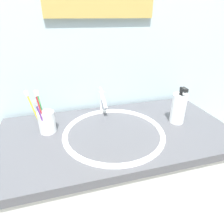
# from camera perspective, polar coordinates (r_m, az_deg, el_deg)

# --- Properties ---
(tiled_wall_back) EXTENTS (2.25, 0.04, 2.40)m
(tiled_wall_back) POSITION_cam_1_polar(r_m,az_deg,el_deg) (1.05, -3.47, 16.82)
(tiled_wall_back) COLOR silver
(tiled_wall_back) RESTS_ON ground
(vanity_counter) EXTENTS (1.05, 0.53, 0.91)m
(vanity_counter) POSITION_cam_1_polar(r_m,az_deg,el_deg) (1.18, 1.09, -24.56)
(vanity_counter) COLOR silver
(vanity_counter) RESTS_ON ground
(sink_basin) EXTENTS (0.45, 0.45, 0.11)m
(sink_basin) POSITION_cam_1_polar(r_m,az_deg,el_deg) (0.88, 0.53, -8.36)
(sink_basin) COLOR white
(sink_basin) RESTS_ON vanity_counter
(faucet) EXTENTS (0.02, 0.14, 0.12)m
(faucet) POSITION_cam_1_polar(r_m,az_deg,el_deg) (1.01, -2.84, 3.32)
(faucet) COLOR silver
(faucet) RESTS_ON sink_basin
(toothbrush_cup) EXTENTS (0.07, 0.07, 0.10)m
(toothbrush_cup) POSITION_cam_1_polar(r_m,az_deg,el_deg) (0.89, -18.82, -2.87)
(toothbrush_cup) COLOR white
(toothbrush_cup) RESTS_ON vanity_counter
(toothbrush_red) EXTENTS (0.03, 0.02, 0.20)m
(toothbrush_red) POSITION_cam_1_polar(r_m,az_deg,el_deg) (0.85, -20.63, 0.70)
(toothbrush_red) COLOR red
(toothbrush_red) RESTS_ON toothbrush_cup
(toothbrush_green) EXTENTS (0.03, 0.03, 0.18)m
(toothbrush_green) POSITION_cam_1_polar(r_m,az_deg,el_deg) (0.89, -20.42, 1.22)
(toothbrush_green) COLOR green
(toothbrush_green) RESTS_ON toothbrush_cup
(toothbrush_yellow) EXTENTS (0.05, 0.04, 0.19)m
(toothbrush_yellow) POSITION_cam_1_polar(r_m,az_deg,el_deg) (0.89, -22.41, 0.88)
(toothbrush_yellow) COLOR yellow
(toothbrush_yellow) RESTS_ON toothbrush_cup
(toothbrush_purple) EXTENTS (0.03, 0.05, 0.17)m
(toothbrush_purple) POSITION_cam_1_polar(r_m,az_deg,el_deg) (0.83, -20.53, -0.97)
(toothbrush_purple) COLOR purple
(toothbrush_purple) RESTS_ON toothbrush_cup
(soap_dispenser) EXTENTS (0.07, 0.07, 0.18)m
(soap_dispenser) POSITION_cam_1_polar(r_m,az_deg,el_deg) (0.96, 19.33, 0.94)
(soap_dispenser) COLOR white
(soap_dispenser) RESTS_ON vanity_counter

